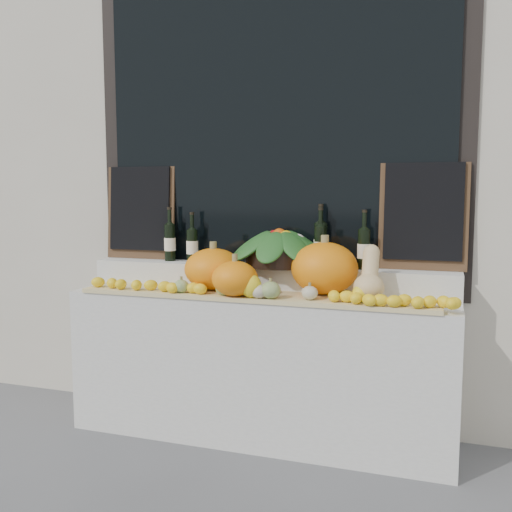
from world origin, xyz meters
TOP-DOWN VIEW (x-y plane):
  - storefront_facade at (0.00, 2.25)m, footprint 7.00×0.94m
  - display_sill at (0.00, 1.52)m, footprint 2.30×0.55m
  - rear_tier at (0.00, 1.68)m, footprint 2.30×0.25m
  - straw_bedding at (0.00, 1.40)m, footprint 2.10×0.32m
  - pumpkin_left at (-0.28, 1.47)m, footprint 0.41×0.41m
  - pumpkin_right at (0.39, 1.52)m, footprint 0.49×0.49m
  - pumpkin_center at (-0.08, 1.30)m, footprint 0.34×0.34m
  - butternut_squash at (0.66, 1.41)m, footprint 0.17×0.22m
  - decorative_gourds at (0.09, 1.30)m, footprint 1.13×0.17m
  - lemon_heap at (0.00, 1.29)m, footprint 2.20×0.16m
  - produce_bowl at (0.08, 1.66)m, footprint 0.65×0.65m
  - wine_bottle_far_left at (-0.67, 1.68)m, footprint 0.08×0.08m
  - wine_bottle_near_left at (-0.51, 1.68)m, footprint 0.08×0.08m
  - wine_bottle_tall at (0.33, 1.71)m, footprint 0.08×0.08m
  - wine_bottle_near_right at (0.33, 1.68)m, footprint 0.08×0.08m
  - wine_bottle_far_right at (0.59, 1.67)m, footprint 0.08×0.08m
  - chalkboard_left at (-0.92, 1.74)m, footprint 0.50×0.07m
  - chalkboard_right at (0.92, 1.74)m, footprint 0.50×0.07m

SIDE VIEW (x-z plane):
  - display_sill at x=0.00m, z-range 0.00..0.88m
  - straw_bedding at x=0.00m, z-range 0.88..0.90m
  - lemon_heap at x=0.00m, z-range 0.91..0.97m
  - decorative_gourds at x=0.09m, z-range 0.88..1.03m
  - rear_tier at x=0.00m, z-range 0.88..1.04m
  - pumpkin_center at x=-0.08m, z-range 0.91..1.11m
  - butternut_squash at x=0.66m, z-range 0.87..1.17m
  - pumpkin_left at x=-0.28m, z-range 0.91..1.16m
  - pumpkin_right at x=0.39m, z-range 0.91..1.21m
  - wine_bottle_near_left at x=-0.51m, z-range 0.99..1.31m
  - produce_bowl at x=0.08m, z-range 1.03..1.28m
  - wine_bottle_far_right at x=0.59m, z-range 0.99..1.34m
  - wine_bottle_far_left at x=-0.67m, z-range 0.99..1.34m
  - wine_bottle_near_right at x=0.33m, z-range 0.99..1.35m
  - wine_bottle_tall at x=0.33m, z-range 0.99..1.37m
  - chalkboard_left at x=-0.92m, z-range 1.05..1.67m
  - chalkboard_right at x=0.92m, z-range 1.05..1.67m
  - storefront_facade at x=0.00m, z-range 0.00..4.50m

